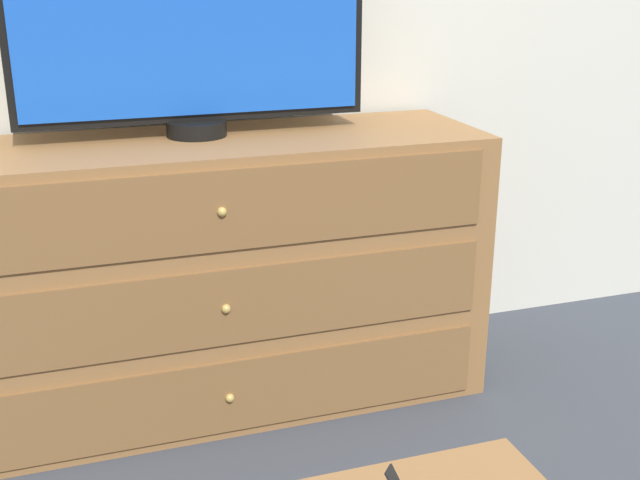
{
  "coord_description": "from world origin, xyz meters",
  "views": [
    {
      "loc": [
        -0.33,
        -2.36,
        1.23
      ],
      "look_at": [
        0.07,
        -1.17,
        0.79
      ],
      "focal_mm": 45.0,
      "sensor_mm": 36.0,
      "label": 1
    }
  ],
  "objects": [
    {
      "name": "ground_plane",
      "position": [
        0.0,
        0.0,
        0.0
      ],
      "size": [
        12.0,
        12.0,
        0.0
      ],
      "primitive_type": "plane",
      "color": "#383D47"
    },
    {
      "name": "dresser",
      "position": [
        0.03,
        -0.27,
        0.39
      ],
      "size": [
        1.55,
        0.49,
        0.78
      ],
      "color": "olive",
      "rests_on": "ground_plane"
    }
  ]
}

